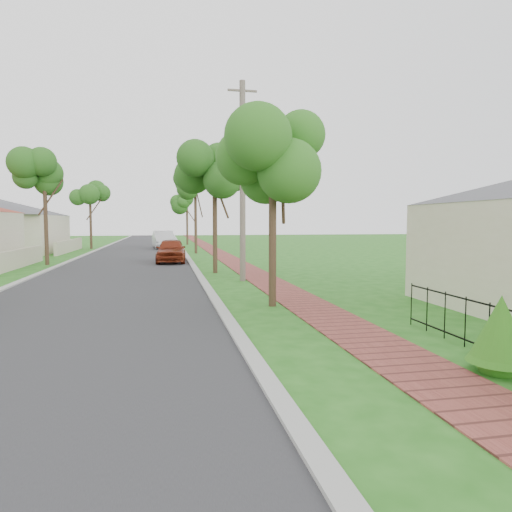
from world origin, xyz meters
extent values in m
plane|color=#205E16|center=(0.00, 0.00, 0.00)|extent=(160.00, 160.00, 0.00)
cube|color=#28282B|center=(-3.00, 20.00, 0.00)|extent=(7.00, 120.00, 0.02)
cube|color=#9E9E99|center=(0.65, 20.00, 0.00)|extent=(0.30, 120.00, 0.10)
cube|color=#9E9E99|center=(-6.65, 20.00, 0.00)|extent=(0.30, 120.00, 0.10)
cube|color=brown|center=(3.25, 20.00, 0.00)|extent=(1.50, 120.00, 0.03)
cylinder|color=black|center=(4.90, 1.33, 0.50)|extent=(0.02, 0.02, 1.00)
cylinder|color=black|center=(4.90, 2.00, 0.50)|extent=(0.02, 0.02, 1.00)
cylinder|color=black|center=(4.90, 2.67, 0.50)|extent=(0.02, 0.02, 1.00)
cylinder|color=black|center=(4.90, 3.33, 0.50)|extent=(0.02, 0.02, 1.00)
cylinder|color=black|center=(4.90, 4.00, 0.50)|extent=(0.02, 0.02, 1.00)
cylinder|color=#382619|center=(1.50, 16.00, 2.27)|extent=(0.22, 0.22, 4.55)
sphere|color=#154F16|center=(1.50, 16.00, 4.68)|extent=(1.70, 1.70, 1.70)
cylinder|color=#382619|center=(1.50, 30.00, 2.45)|extent=(0.22, 0.22, 4.90)
sphere|color=#154F16|center=(1.50, 30.00, 5.04)|extent=(1.70, 1.70, 1.70)
cylinder|color=#382619|center=(1.50, 44.00, 2.10)|extent=(0.22, 0.22, 4.20)
sphere|color=#154F16|center=(1.50, 44.00, 4.32)|extent=(1.70, 1.70, 1.70)
cylinder|color=#382619|center=(-7.50, 22.00, 2.45)|extent=(0.22, 0.22, 4.90)
sphere|color=#154F16|center=(-7.50, 22.00, 5.04)|extent=(1.70, 1.70, 1.70)
cylinder|color=#382619|center=(-7.50, 38.00, 2.27)|extent=(0.22, 0.22, 4.55)
sphere|color=#154F16|center=(-7.50, 38.00, 4.68)|extent=(1.70, 1.70, 1.70)
sphere|color=#146817|center=(4.45, 0.50, 0.27)|extent=(0.80, 0.80, 0.80)
cone|color=#146817|center=(4.45, 0.50, 0.78)|extent=(0.91, 0.91, 1.01)
cube|color=#BFB299|center=(-8.60, 20.00, 0.50)|extent=(0.25, 10.00, 1.00)
cube|color=#BFB299|center=(-8.60, 34.00, 0.50)|extent=(0.25, 10.00, 1.00)
imported|color=maroon|center=(-0.50, 22.23, 0.72)|extent=(1.92, 4.33, 1.45)
imported|color=silver|center=(-1.00, 36.83, 0.82)|extent=(2.23, 5.11, 1.63)
cylinder|color=#382619|center=(2.20, 7.00, 2.08)|extent=(0.22, 0.22, 4.17)
sphere|color=#2F6B1F|center=(2.20, 7.00, 4.29)|extent=(2.07, 2.07, 2.07)
cylinder|color=#6C5E54|center=(2.30, 12.77, 4.08)|extent=(0.24, 0.24, 8.16)
cube|color=#6C5E54|center=(2.30, 12.77, 7.76)|extent=(1.20, 0.08, 0.08)
camera|label=1|loc=(-0.85, -5.83, 2.45)|focal=32.00mm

